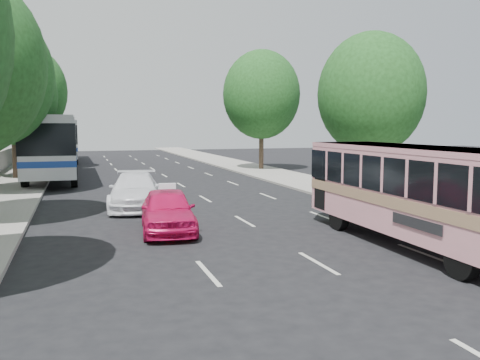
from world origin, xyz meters
name	(u,v)px	position (x,y,z in m)	size (l,w,h in m)	color
ground	(255,248)	(0.00, 0.00, 0.00)	(120.00, 120.00, 0.00)	black
sidewalk_left	(14,182)	(-8.50, 20.00, 0.07)	(4.00, 90.00, 0.15)	#9E998E
sidewalk_right	(274,174)	(8.50, 20.00, 0.06)	(4.00, 90.00, 0.12)	#9E998E
tree_left_d	(13,92)	(-8.52, 21.94, 5.63)	(5.52, 5.52, 8.60)	#38281E
tree_left_e	(26,88)	(-8.42, 29.94, 6.43)	(6.30, 6.30, 9.82)	#38281E
tree_left_f	(32,99)	(-8.62, 37.94, 6.00)	(5.88, 5.88, 9.16)	#38281E
tree_right_near	(373,90)	(8.78, 7.94, 5.20)	(5.10, 5.10, 7.95)	#38281E
tree_right_far	(263,92)	(9.08, 23.94, 6.12)	(6.00, 6.00, 9.35)	#38281E
pink_bus	(416,185)	(4.50, -1.19, 1.81)	(2.42, 9.14, 2.91)	pink
pink_taxi	(168,210)	(-2.00, 3.00, 0.72)	(1.70, 4.22, 1.44)	#D51255
white_pickup	(135,191)	(-2.49, 8.25, 0.74)	(2.07, 5.08, 1.48)	white
tour_coach_front	(52,142)	(-6.30, 21.48, 2.45)	(2.96, 13.62, 4.08)	silver
tour_coach_rear	(61,137)	(-6.29, 38.94, 2.40)	(3.14, 13.39, 3.99)	silver
taxi_roof_sign	(167,186)	(-2.00, 3.00, 1.53)	(0.55, 0.18, 0.18)	silver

